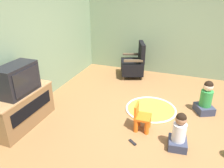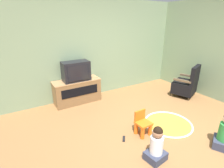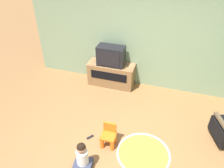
{
  "view_description": "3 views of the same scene",
  "coord_description": "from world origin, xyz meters",
  "px_view_note": "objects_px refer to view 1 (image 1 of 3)",
  "views": [
    {
      "loc": [
        -3.3,
        -0.34,
        2.25
      ],
      "look_at": [
        -0.22,
        0.8,
        0.74
      ],
      "focal_mm": 35.0,
      "sensor_mm": 36.0,
      "label": 1
    },
    {
      "loc": [
        -2.21,
        -1.87,
        2.08
      ],
      "look_at": [
        -0.52,
        0.96,
        0.85
      ],
      "focal_mm": 28.0,
      "sensor_mm": 36.0,
      "label": 2
    },
    {
      "loc": [
        0.64,
        -2.4,
        3.34
      ],
      "look_at": [
        -0.42,
        0.98,
        0.89
      ],
      "focal_mm": 35.0,
      "sensor_mm": 36.0,
      "label": 3
    }
  ],
  "objects_px": {
    "television": "(18,79)",
    "black_armchair": "(134,64)",
    "yellow_kid_chair": "(142,119)",
    "child_watching_center": "(206,99)",
    "child_watching_left": "(179,133)",
    "tv_cabinet": "(22,108)",
    "remote_control": "(132,142)"
  },
  "relations": [
    {
      "from": "child_watching_center",
      "to": "remote_control",
      "type": "height_order",
      "value": "child_watching_center"
    },
    {
      "from": "child_watching_left",
      "to": "remote_control",
      "type": "height_order",
      "value": "child_watching_left"
    },
    {
      "from": "television",
      "to": "remote_control",
      "type": "xyz_separation_m",
      "value": [
        0.17,
        -1.89,
        -0.85
      ]
    },
    {
      "from": "television",
      "to": "child_watching_center",
      "type": "relative_size",
      "value": 1.01
    },
    {
      "from": "child_watching_left",
      "to": "child_watching_center",
      "type": "xyz_separation_m",
      "value": [
        1.2,
        -0.39,
        0.03
      ]
    },
    {
      "from": "television",
      "to": "tv_cabinet",
      "type": "bearing_deg",
      "value": 90.0
    },
    {
      "from": "child_watching_left",
      "to": "remote_control",
      "type": "relative_size",
      "value": 4.06
    },
    {
      "from": "tv_cabinet",
      "to": "child_watching_left",
      "type": "bearing_deg",
      "value": -83.1
    },
    {
      "from": "tv_cabinet",
      "to": "remote_control",
      "type": "xyz_separation_m",
      "value": [
        0.17,
        -1.92,
        -0.31
      ]
    },
    {
      "from": "child_watching_left",
      "to": "remote_control",
      "type": "bearing_deg",
      "value": 95.38
    },
    {
      "from": "child_watching_center",
      "to": "tv_cabinet",
      "type": "bearing_deg",
      "value": 89.83
    },
    {
      "from": "child_watching_left",
      "to": "child_watching_center",
      "type": "relative_size",
      "value": 0.91
    },
    {
      "from": "yellow_kid_chair",
      "to": "black_armchair",
      "type": "bearing_deg",
      "value": 16.35
    },
    {
      "from": "television",
      "to": "child_watching_center",
      "type": "bearing_deg",
      "value": -62.77
    },
    {
      "from": "television",
      "to": "yellow_kid_chair",
      "type": "xyz_separation_m",
      "value": [
        0.57,
        -1.93,
        -0.66
      ]
    },
    {
      "from": "yellow_kid_chair",
      "to": "child_watching_left",
      "type": "bearing_deg",
      "value": -114.76
    },
    {
      "from": "remote_control",
      "to": "tv_cabinet",
      "type": "bearing_deg",
      "value": 40.89
    },
    {
      "from": "television",
      "to": "black_armchair",
      "type": "height_order",
      "value": "television"
    },
    {
      "from": "remote_control",
      "to": "yellow_kid_chair",
      "type": "bearing_deg",
      "value": -59.69
    },
    {
      "from": "child_watching_left",
      "to": "child_watching_center",
      "type": "bearing_deg",
      "value": -24.81
    },
    {
      "from": "black_armchair",
      "to": "yellow_kid_chair",
      "type": "height_order",
      "value": "black_armchair"
    },
    {
      "from": "tv_cabinet",
      "to": "child_watching_left",
      "type": "height_order",
      "value": "tv_cabinet"
    },
    {
      "from": "black_armchair",
      "to": "remote_control",
      "type": "xyz_separation_m",
      "value": [
        -2.61,
        -0.7,
        -0.34
      ]
    },
    {
      "from": "yellow_kid_chair",
      "to": "television",
      "type": "bearing_deg",
      "value": 104.31
    },
    {
      "from": "tv_cabinet",
      "to": "black_armchair",
      "type": "bearing_deg",
      "value": -23.66
    },
    {
      "from": "television",
      "to": "black_armchair",
      "type": "bearing_deg",
      "value": -23.19
    },
    {
      "from": "television",
      "to": "black_armchair",
      "type": "xyz_separation_m",
      "value": [
        2.78,
        -1.19,
        -0.51
      ]
    },
    {
      "from": "television",
      "to": "child_watching_center",
      "type": "height_order",
      "value": "television"
    },
    {
      "from": "yellow_kid_chair",
      "to": "remote_control",
      "type": "distance_m",
      "value": 0.44
    },
    {
      "from": "tv_cabinet",
      "to": "child_watching_center",
      "type": "bearing_deg",
      "value": -62.99
    },
    {
      "from": "yellow_kid_chair",
      "to": "child_watching_left",
      "type": "xyz_separation_m",
      "value": [
        -0.26,
        -0.62,
        0.06
      ]
    },
    {
      "from": "child_watching_center",
      "to": "child_watching_left",
      "type": "bearing_deg",
      "value": 134.96
    }
  ]
}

